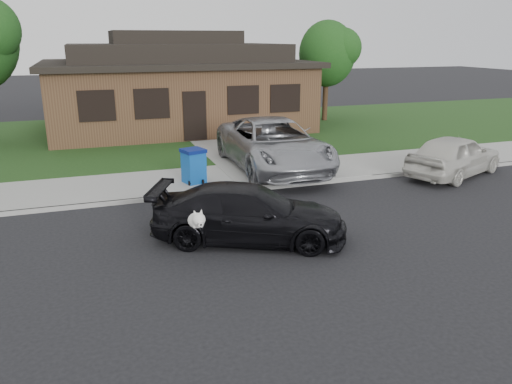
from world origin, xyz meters
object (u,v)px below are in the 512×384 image
object	(u,v)px
minivan	(273,144)
recycling_bin	(194,166)
sedan	(249,214)
white_compact	(454,155)

from	to	relation	value
minivan	recycling_bin	bearing A→B (deg)	-162.93
minivan	recycling_bin	distance (m)	3.09
sedan	minivan	bearing A→B (deg)	-1.55
white_compact	recycling_bin	size ratio (longest dim) A/B	3.86
minivan	recycling_bin	size ratio (longest dim) A/B	5.66
sedan	white_compact	size ratio (longest dim) A/B	1.15
recycling_bin	sedan	bearing A→B (deg)	-103.74
minivan	recycling_bin	world-z (taller)	minivan
minivan	white_compact	xyz separation A→B (m)	(5.53, -2.44, -0.28)
recycling_bin	minivan	bearing A→B (deg)	-1.05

